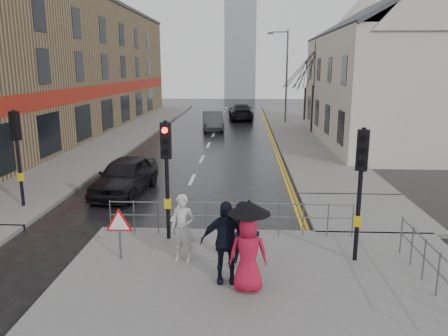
# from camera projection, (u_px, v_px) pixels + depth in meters

# --- Properties ---
(ground) EXTENTS (120.00, 120.00, 0.00)m
(ground) POSITION_uv_depth(u_px,v_px,m) (161.00, 245.00, 12.40)
(ground) COLOR black
(ground) RESTS_ON ground
(near_pavement) EXTENTS (10.00, 9.00, 0.14)m
(near_pavement) POSITION_uv_depth(u_px,v_px,m) (275.00, 313.00, 8.84)
(near_pavement) COLOR #605E5B
(near_pavement) RESTS_ON ground
(left_pavement) EXTENTS (4.00, 44.00, 0.14)m
(left_pavement) POSITION_uv_depth(u_px,v_px,m) (135.00, 130.00, 35.08)
(left_pavement) COLOR #605E5B
(left_pavement) RESTS_ON ground
(right_pavement) EXTENTS (4.00, 40.00, 0.14)m
(right_pavement) POSITION_uv_depth(u_px,v_px,m) (294.00, 127.00, 36.42)
(right_pavement) COLOR #605E5B
(right_pavement) RESTS_ON ground
(pavement_bridge_right) EXTENTS (4.00, 4.20, 0.14)m
(pavement_bridge_right) POSITION_uv_depth(u_px,v_px,m) (364.00, 212.00, 15.01)
(pavement_bridge_right) COLOR #605E5B
(pavement_bridge_right) RESTS_ON ground
(building_left_terrace) EXTENTS (8.00, 42.00, 10.00)m
(building_left_terrace) POSITION_uv_depth(u_px,v_px,m) (57.00, 67.00, 33.25)
(building_left_terrace) COLOR olive
(building_left_terrace) RESTS_ON ground
(building_right_cream) EXTENTS (9.00, 16.40, 10.10)m
(building_right_cream) POSITION_uv_depth(u_px,v_px,m) (394.00, 70.00, 28.29)
(building_right_cream) COLOR beige
(building_right_cream) RESTS_ON ground
(church_tower) EXTENTS (5.00, 5.00, 18.00)m
(church_tower) POSITION_uv_depth(u_px,v_px,m) (240.00, 42.00, 70.66)
(church_tower) COLOR #94979D
(church_tower) RESTS_ON ground
(traffic_signal_near_left) EXTENTS (0.28, 0.27, 3.40)m
(traffic_signal_near_left) POSITION_uv_depth(u_px,v_px,m) (166.00, 160.00, 12.03)
(traffic_signal_near_left) COLOR black
(traffic_signal_near_left) RESTS_ON near_pavement
(traffic_signal_near_right) EXTENTS (0.34, 0.33, 3.40)m
(traffic_signal_near_right) POSITION_uv_depth(u_px,v_px,m) (361.00, 172.00, 10.63)
(traffic_signal_near_right) COLOR black
(traffic_signal_near_right) RESTS_ON near_pavement
(traffic_signal_far_left) EXTENTS (0.34, 0.33, 3.40)m
(traffic_signal_far_left) POSITION_uv_depth(u_px,v_px,m) (17.00, 141.00, 15.03)
(traffic_signal_far_left) COLOR black
(traffic_signal_far_left) RESTS_ON left_pavement
(guard_railing_front) EXTENTS (7.14, 0.04, 1.00)m
(guard_railing_front) POSITION_uv_depth(u_px,v_px,m) (230.00, 211.00, 12.70)
(guard_railing_front) COLOR #595B5E
(guard_railing_front) RESTS_ON near_pavement
(guard_railing_side) EXTENTS (0.04, 4.54, 1.00)m
(guard_railing_side) POSITION_uv_depth(u_px,v_px,m) (439.00, 265.00, 9.24)
(guard_railing_side) COLOR #595B5E
(guard_railing_side) RESTS_ON near_pavement
(warning_sign) EXTENTS (0.80, 0.07, 1.35)m
(warning_sign) POSITION_uv_depth(u_px,v_px,m) (119.00, 225.00, 11.03)
(warning_sign) COLOR #595B5E
(warning_sign) RESTS_ON near_pavement
(street_lamp) EXTENTS (1.83, 0.25, 8.00)m
(street_lamp) POSITION_uv_depth(u_px,v_px,m) (285.00, 70.00, 38.33)
(street_lamp) COLOR #595B5E
(street_lamp) RESTS_ON right_pavement
(tree_near) EXTENTS (2.40, 2.40, 6.58)m
(tree_near) POSITION_uv_depth(u_px,v_px,m) (315.00, 65.00, 32.32)
(tree_near) COLOR #2E2319
(tree_near) RESTS_ON right_pavement
(tree_far) EXTENTS (2.40, 2.40, 5.64)m
(tree_far) POSITION_uv_depth(u_px,v_px,m) (306.00, 73.00, 40.24)
(tree_far) COLOR #2E2319
(tree_far) RESTS_ON right_pavement
(pedestrian_a) EXTENTS (0.71, 0.54, 1.74)m
(pedestrian_a) POSITION_uv_depth(u_px,v_px,m) (183.00, 228.00, 10.91)
(pedestrian_a) COLOR #B3B3AE
(pedestrian_a) RESTS_ON near_pavement
(pedestrian_b) EXTENTS (0.96, 0.84, 1.66)m
(pedestrian_b) POSITION_uv_depth(u_px,v_px,m) (244.00, 235.00, 10.58)
(pedestrian_b) COLOR black
(pedestrian_b) RESTS_ON near_pavement
(pedestrian_with_umbrella) EXTENTS (0.96, 0.96, 2.05)m
(pedestrian_with_umbrella) POSITION_uv_depth(u_px,v_px,m) (248.00, 242.00, 9.40)
(pedestrian_with_umbrella) COLOR #AE142F
(pedestrian_with_umbrella) RESTS_ON near_pavement
(pedestrian_d) EXTENTS (1.16, 0.56, 1.91)m
(pedestrian_d) POSITION_uv_depth(u_px,v_px,m) (225.00, 242.00, 9.84)
(pedestrian_d) COLOR black
(pedestrian_d) RESTS_ON near_pavement
(car_parked) EXTENTS (2.16, 4.45, 1.46)m
(car_parked) POSITION_uv_depth(u_px,v_px,m) (125.00, 176.00, 17.36)
(car_parked) COLOR black
(car_parked) RESTS_ON ground
(car_mid) EXTENTS (2.13, 4.71, 1.50)m
(car_mid) POSITION_uv_depth(u_px,v_px,m) (213.00, 121.00, 35.27)
(car_mid) COLOR #4C4F52
(car_mid) RESTS_ON ground
(car_far) EXTENTS (2.60, 5.49, 1.55)m
(car_far) POSITION_uv_depth(u_px,v_px,m) (241.00, 112.00, 42.14)
(car_far) COLOR black
(car_far) RESTS_ON ground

